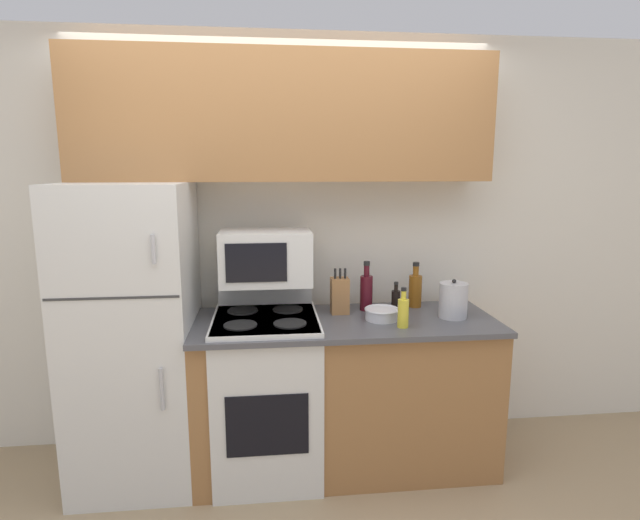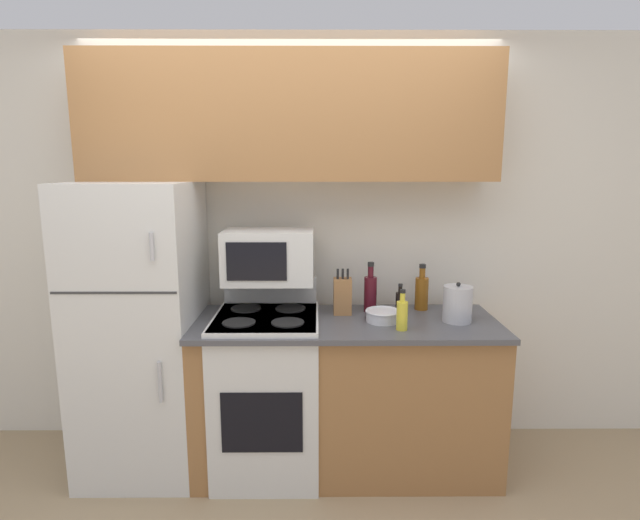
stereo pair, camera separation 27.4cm
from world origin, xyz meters
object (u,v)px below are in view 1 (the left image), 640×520
Objects in this scene: bowl at (382,313)px; bottle_cooking_spray at (403,312)px; refrigerator at (135,335)px; bottle_wine_red at (366,291)px; knife_block at (340,295)px; stove at (267,392)px; microwave at (266,257)px; bottle_whiskey at (415,289)px; kettle at (453,300)px; bottle_soy_sauce at (396,300)px.

bottle_cooking_spray is (0.08, -0.15, 0.05)m from bowl.
refrigerator is 1.35m from bottle_wine_red.
stove is at bearing -163.82° from knife_block.
stove is at bearing 177.59° from bowl.
microwave is 1.85× the size of bottle_whiskey.
bottle_cooking_spray is at bearing -115.20° from bottle_whiskey.
bottle_whiskey reaches higher than kettle.
knife_block is at bearing 16.18° from stove.
bottle_whiskey is (0.92, 0.22, 0.53)m from stove.
bowl is 0.42m from kettle.
bottle_whiskey is at bearing 42.43° from bowl.
bottle_cooking_spray is at bearing -8.68° from refrigerator.
refrigerator is at bearing 177.54° from kettle.
knife_block reaches higher than stove.
knife_block is 1.38× the size of bowl.
microwave is at bearing 86.84° from stove.
refrigerator is 1.49m from bottle_cooking_spray.
bottle_wine_red is 0.32m from bottle_whiskey.
microwave is 0.83m from bottle_cooking_spray.
microwave is 0.95m from bottle_whiskey.
bottle_whiskey is (0.27, 0.24, 0.07)m from bowl.
bottle_wine_red reaches higher than bottle_soy_sauce.
bottle_soy_sauce is 0.18m from bottle_wine_red.
kettle is at bearing -13.76° from knife_block.
knife_block is at bearing -179.62° from bottle_soy_sauce.
microwave is 2.87× the size of bottle_soy_sauce.
refrigerator reaches higher than bottle_whiskey.
microwave is 2.35× the size of bottle_cooking_spray.
bottle_soy_sauce is at bearing -0.41° from microwave.
microwave is at bearing -174.97° from bottle_whiskey.
bottle_wine_red is at bearing 3.81° from microwave.
kettle reaches higher than bottle_soy_sauce.
bottle_soy_sauce is (0.34, 0.00, -0.04)m from knife_block.
stove is 0.91m from bottle_cooking_spray.
kettle is (0.30, -0.16, 0.03)m from bottle_soy_sauce.
stove is (0.73, -0.05, -0.36)m from refrigerator.
kettle reaches higher than stove.
microwave reaches higher than bottle_wine_red.
bottle_whiskey is 1.24× the size of kettle.
bottle_wine_red reaches higher than knife_block.
stove reaches higher than bottle_soy_sauce.
knife_block is 0.91× the size of bottle_wine_red.
bottle_soy_sauce is 0.64× the size of bottle_whiskey.
bottle_soy_sauce is at bearing 9.44° from stove.
bottle_wine_red is at bearing 110.69° from bottle_cooking_spray.
microwave is 0.74m from bowl.
microwave reaches higher than bottle_cooking_spray.
kettle is at bearing -2.46° from refrigerator.
bottle_soy_sauce is 0.34m from kettle.
knife_block is 0.65m from kettle.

